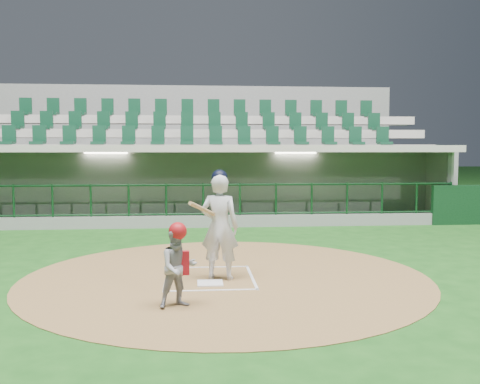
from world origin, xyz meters
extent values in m
plane|color=#164814|center=(0.00, 0.00, 0.00)|extent=(120.00, 120.00, 0.00)
cylinder|color=brown|center=(0.30, -0.20, 0.01)|extent=(7.20, 7.20, 0.01)
cube|color=white|center=(0.00, -0.70, 0.02)|extent=(0.43, 0.43, 0.02)
cube|color=silver|center=(-0.75, -0.30, 0.02)|extent=(0.05, 1.80, 0.01)
cube|color=white|center=(0.75, -0.30, 0.02)|extent=(0.05, 1.80, 0.01)
cube|color=silver|center=(0.00, 0.55, 0.02)|extent=(1.55, 0.05, 0.01)
cube|color=white|center=(0.00, -1.15, 0.02)|extent=(1.55, 0.05, 0.01)
cube|color=slate|center=(0.00, 7.50, -0.55)|extent=(15.00, 3.00, 0.10)
cube|color=gray|center=(0.00, 9.10, 0.85)|extent=(15.00, 0.20, 2.70)
cube|color=beige|center=(0.00, 8.98, 1.10)|extent=(13.50, 0.04, 0.90)
cube|color=gray|center=(7.50, 7.50, 0.85)|extent=(0.20, 3.00, 2.70)
cube|color=#B0AA9F|center=(0.00, 7.25, 2.30)|extent=(15.40, 3.50, 0.20)
cube|color=gray|center=(0.00, 5.95, 0.15)|extent=(15.00, 0.15, 0.40)
cube|color=black|center=(0.00, 5.95, 1.73)|extent=(15.00, 0.01, 0.95)
cube|color=brown|center=(0.00, 8.55, -0.28)|extent=(12.75, 0.40, 0.45)
cube|color=white|center=(-3.00, 7.50, 2.17)|extent=(1.30, 0.35, 0.04)
cube|color=white|center=(3.00, 7.50, 2.17)|extent=(1.30, 0.35, 0.04)
cube|color=black|center=(7.80, 5.90, 0.60)|extent=(1.80, 0.18, 1.20)
imported|color=maroon|center=(-4.61, 8.12, 0.34)|extent=(1.24, 1.00, 1.67)
imported|color=#B01A13|center=(-1.14, 8.52, 0.46)|extent=(1.17, 0.61, 1.92)
imported|color=maroon|center=(1.60, 8.38, 0.45)|extent=(1.06, 0.83, 1.90)
imported|color=#B01218|center=(5.02, 8.15, 0.33)|extent=(1.58, 0.62, 1.66)
cube|color=gray|center=(0.00, 10.75, 1.15)|extent=(17.00, 6.50, 2.50)
cube|color=gray|center=(0.00, 9.25, 2.30)|extent=(16.60, 0.95, 0.30)
cube|color=#A7A397|center=(0.00, 10.20, 2.85)|extent=(16.60, 0.95, 0.30)
cube|color=#AAA299|center=(0.00, 11.15, 3.40)|extent=(16.60, 0.95, 0.30)
cube|color=slate|center=(0.00, 14.10, 2.53)|extent=(17.00, 0.25, 5.05)
imported|color=silver|center=(0.18, -0.37, 0.93)|extent=(0.77, 0.61, 1.84)
sphere|color=black|center=(0.18, -0.37, 1.79)|extent=(0.28, 0.28, 0.28)
cylinder|color=#AB804E|center=(-0.07, -0.62, 1.25)|extent=(0.58, 0.79, 0.39)
imported|color=#929398|center=(-0.50, -1.99, 0.59)|extent=(0.68, 0.61, 1.15)
sphere|color=#A61116|center=(-0.50, -1.99, 1.11)|extent=(0.26, 0.26, 0.26)
cube|color=#B4131E|center=(-0.50, -1.84, 0.62)|extent=(0.32, 0.10, 0.35)
camera|label=1|loc=(-0.25, -9.58, 2.27)|focal=40.00mm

